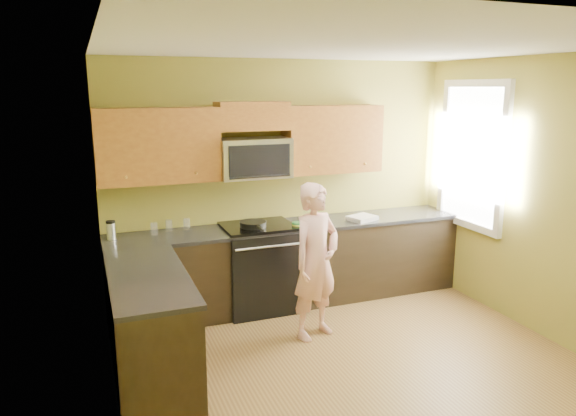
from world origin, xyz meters
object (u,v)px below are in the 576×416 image
butter_tub (297,228)px  travel_mug (112,240)px  stove (259,267)px  woman (316,261)px  microwave (254,177)px  frying_pan (253,227)px

butter_tub → travel_mug: bearing=172.8°
stove → woman: woman is taller
microwave → woman: bearing=-72.1°
stove → woman: bearing=-69.6°
woman → travel_mug: woman is taller
stove → butter_tub: (0.39, -0.16, 0.45)m
woman → butter_tub: size_ratio=13.45×
stove → butter_tub: size_ratio=8.38×
butter_tub → travel_mug: size_ratio=0.59×
woman → travel_mug: 2.03m
frying_pan → stove: bearing=37.5°
frying_pan → butter_tub: bearing=-13.5°
frying_pan → butter_tub: 0.47m
woman → travel_mug: bearing=131.7°
frying_pan → travel_mug: size_ratio=2.57×
stove → travel_mug: travel_mug is taller
microwave → frying_pan: bearing=-112.1°
microwave → travel_mug: (-1.50, -0.05, -0.53)m
microwave → travel_mug: bearing=-178.2°
stove → frying_pan: bearing=-141.3°
butter_tub → microwave: bearing=143.5°
frying_pan → travel_mug: 1.43m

